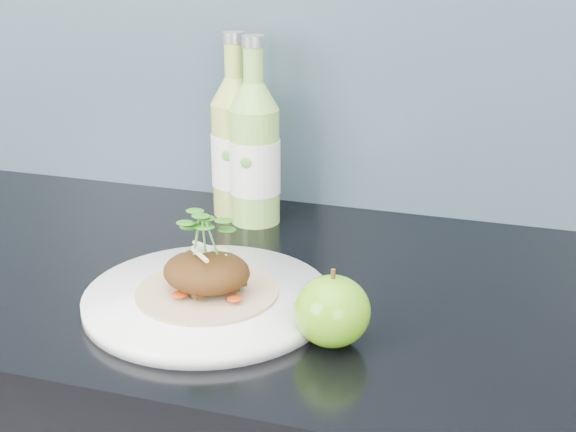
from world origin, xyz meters
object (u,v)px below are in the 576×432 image
(dinner_plate, at_px, (208,299))
(green_apple, at_px, (332,311))
(cider_bottle_left, at_px, (236,147))
(cider_bottle_right, at_px, (255,154))

(dinner_plate, height_order, green_apple, green_apple)
(green_apple, xyz_separation_m, cider_bottle_left, (-0.24, 0.35, 0.07))
(dinner_plate, height_order, cider_bottle_right, cider_bottle_right)
(dinner_plate, xyz_separation_m, cider_bottle_left, (-0.08, 0.30, 0.10))
(dinner_plate, relative_size, cider_bottle_right, 1.14)
(cider_bottle_right, bearing_deg, dinner_plate, -96.29)
(dinner_plate, distance_m, cider_bottle_right, 0.30)
(dinner_plate, relative_size, green_apple, 2.90)
(green_apple, bearing_deg, cider_bottle_right, 122.23)
(cider_bottle_left, xyz_separation_m, cider_bottle_right, (0.04, -0.03, 0.00))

